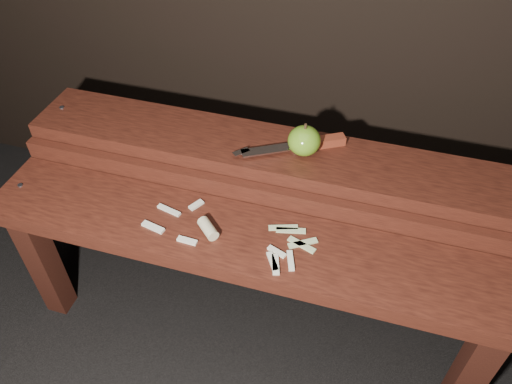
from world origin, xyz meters
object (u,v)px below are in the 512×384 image
(bench_front_tier, at_px, (241,258))
(bench_rear_tier, at_px, (268,174))
(apple, at_px, (304,141))
(knife, at_px, (308,144))

(bench_front_tier, relative_size, bench_rear_tier, 1.00)
(bench_front_tier, distance_m, apple, 0.31)
(apple, bearing_deg, knife, 72.22)
(bench_rear_tier, xyz_separation_m, apple, (0.08, 0.00, 0.12))
(apple, distance_m, knife, 0.03)
(bench_rear_tier, bearing_deg, knife, 15.05)
(knife, bearing_deg, bench_front_tier, -109.60)
(bench_rear_tier, relative_size, knife, 4.89)
(bench_rear_tier, bearing_deg, bench_front_tier, -90.00)
(bench_front_tier, height_order, apple, apple)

